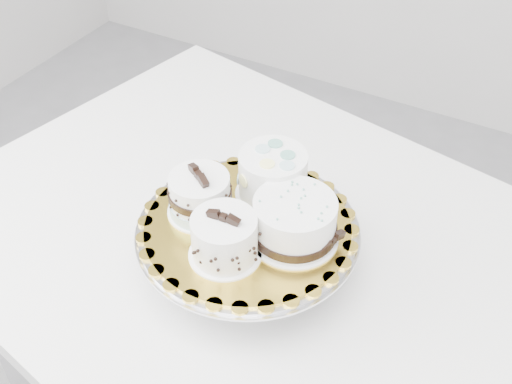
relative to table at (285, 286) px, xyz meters
The scene contains 7 objects.
table is the anchor object (origin of this frame).
cake_stand 0.16m from the table, 125.06° to the right, with size 0.33×0.33×0.09m.
cake_board 0.18m from the table, 125.06° to the right, with size 0.31×0.31×0.00m, color gold.
cake_swirl 0.24m from the table, 106.63° to the right, with size 0.10×0.10×0.08m.
cake_banded 0.24m from the table, 150.60° to the right, with size 0.12×0.12×0.08m.
cake_dots 0.22m from the table, 149.20° to the left, with size 0.13×0.13×0.08m.
cake_ribbon 0.21m from the table, 53.84° to the right, with size 0.15×0.15×0.07m.
Camera 1 is at (0.39, -0.55, 1.51)m, focal length 45.00 mm.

